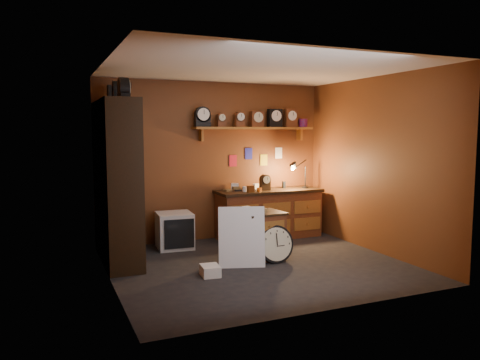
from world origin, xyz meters
The scene contains 11 objects.
floor centered at (0.00, 0.00, 0.00)m, with size 4.00×4.00×0.00m, color black.
room_shell centered at (0.04, 0.11, 1.72)m, with size 4.02×3.62×2.71m.
shelving_unit centered at (-1.79, 0.98, 1.25)m, with size 0.47×1.60×2.58m.
workbench centered at (0.91, 1.47, 0.47)m, with size 1.87×0.66×1.36m.
low_cabinet centered at (0.19, 0.28, 0.38)m, with size 0.65×0.56×0.79m.
big_round_clock centered at (0.29, 0.02, 0.26)m, with size 0.54×0.17×0.54m.
white_panel centered at (-0.24, 0.03, 0.00)m, with size 0.64×0.03×0.85m, color silver.
mini_fridge centered at (-0.82, 1.39, 0.29)m, with size 0.59×0.60×0.57m.
floor_box_a centered at (-1.65, 0.73, 0.09)m, with size 0.28×0.24×0.17m, color olive.
floor_box_b centered at (-0.78, -0.21, 0.07)m, with size 0.23×0.28×0.14m, color white.
floor_box_c centered at (-0.35, 0.20, 0.09)m, with size 0.23×0.19×0.18m, color olive.
Camera 1 is at (-2.74, -5.79, 1.87)m, focal length 35.00 mm.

